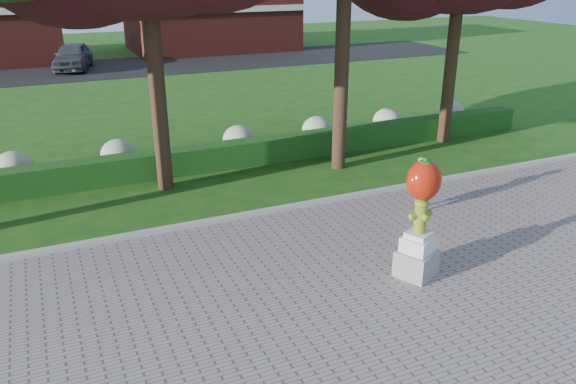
{
  "coord_description": "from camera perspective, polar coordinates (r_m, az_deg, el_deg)",
  "views": [
    {
      "loc": [
        -5.01,
        -9.47,
        6.06
      ],
      "look_at": [
        -0.31,
        1.0,
        1.42
      ],
      "focal_mm": 35.0,
      "sensor_mm": 36.0,
      "label": 1
    }
  ],
  "objects": [
    {
      "name": "building_right",
      "position": [
        45.47,
        -7.92,
        18.21
      ],
      "size": [
        12.0,
        8.0,
        6.4
      ],
      "primitive_type": "cube",
      "color": "maroon",
      "rests_on": "ground"
    },
    {
      "name": "hydrangea_row",
      "position": [
        19.15,
        -6.23,
        5.16
      ],
      "size": [
        20.1,
        1.1,
        0.99
      ],
      "color": "#9DA57E",
      "rests_on": "ground"
    },
    {
      "name": "hydrant_sculpture",
      "position": [
        11.56,
        13.32,
        -2.31
      ],
      "size": [
        0.93,
        0.93,
        2.6
      ],
      "rotation": [
        0.0,
        0.0,
        0.43
      ],
      "color": "gray",
      "rests_on": "walkway"
    },
    {
      "name": "curb",
      "position": [
        14.71,
        -2.1,
        -2.0
      ],
      "size": [
        40.0,
        0.18,
        0.15
      ],
      "primitive_type": "cube",
      "color": "#ADADA5",
      "rests_on": "ground"
    },
    {
      "name": "street",
      "position": [
        38.28,
        -16.75,
        12.01
      ],
      "size": [
        50.0,
        8.0,
        0.02
      ],
      "primitive_type": "cube",
      "color": "black",
      "rests_on": "ground"
    },
    {
      "name": "ground",
      "position": [
        12.31,
        3.24,
        -7.51
      ],
      "size": [
        100.0,
        100.0,
        0.0
      ],
      "primitive_type": "plane",
      "color": "#175014",
      "rests_on": "ground"
    },
    {
      "name": "woman",
      "position": [
        15.01,
        13.44,
        0.78
      ],
      "size": [
        0.53,
        0.63,
        1.47
      ],
      "primitive_type": "imported",
      "rotation": [
        0.0,
        0.0,
        1.17
      ],
      "color": "tan",
      "rests_on": "walkway"
    },
    {
      "name": "walkway",
      "position": [
        9.57,
        14.84,
        -18.01
      ],
      "size": [
        40.0,
        14.0,
        0.04
      ],
      "primitive_type": "cube",
      "color": "gray",
      "rests_on": "ground"
    },
    {
      "name": "lawn_hedge",
      "position": [
        18.12,
        -6.92,
        3.65
      ],
      "size": [
        24.0,
        0.7,
        0.8
      ],
      "primitive_type": "cube",
      "color": "#153F12",
      "rests_on": "ground"
    },
    {
      "name": "parked_car",
      "position": [
        38.33,
        -21.04,
        12.77
      ],
      "size": [
        3.02,
        5.14,
        1.64
      ],
      "primitive_type": "imported",
      "rotation": [
        0.0,
        0.0,
        -0.24
      ],
      "color": "#44474C",
      "rests_on": "street"
    }
  ]
}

